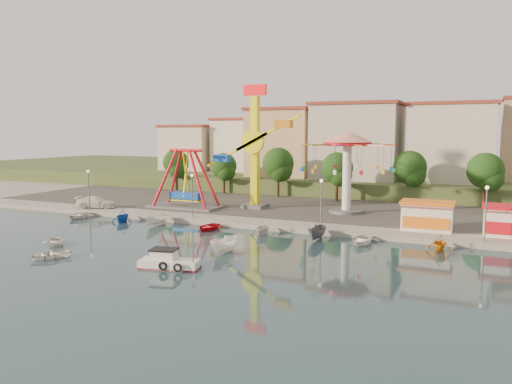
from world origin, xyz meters
The scene contains 37 objects.
ground centered at (0.00, 0.00, 0.00)m, with size 200.00×200.00×0.00m, color #142A38.
quay_deck centered at (0.00, 62.00, 0.30)m, with size 200.00×100.00×0.60m, color #9E998E.
asphalt_pad centered at (0.00, 30.00, 0.60)m, with size 90.00×28.00×0.01m, color #4C4944.
hill_terrace centered at (0.00, 67.00, 1.50)m, with size 200.00×60.00×3.00m, color #384C26.
pirate_ship_ride centered at (-13.17, 19.83, 4.39)m, with size 10.00×5.00×8.00m.
kamikaze_tower centered at (-3.94, 23.10, 8.32)m, with size 9.07×3.10×16.50m.
wave_swinger centered at (7.94, 24.34, 8.20)m, with size 11.60×11.60×10.40m.
booth_left centered at (18.51, 16.49, 2.16)m, with size 5.40×3.78×3.08m.
booth_mid centered at (26.37, 16.49, 2.16)m, with size 5.40×3.78×3.08m.
lamp_post_0 centered at (-24.00, 13.00, 3.10)m, with size 0.14×0.14×5.00m, color #59595E.
lamp_post_1 centered at (-8.00, 13.00, 3.10)m, with size 0.14×0.14×5.00m, color #59595E.
lamp_post_2 centered at (8.00, 13.00, 3.10)m, with size 0.14×0.14×5.00m, color #59595E.
lamp_post_3 centered at (24.00, 13.00, 3.10)m, with size 0.14×0.14×5.00m, color #59595E.
tree_0 centered at (-26.00, 36.98, 5.47)m, with size 4.60×4.60×7.19m.
tree_1 centered at (-16.00, 36.24, 5.20)m, with size 4.35×4.35×6.80m.
tree_2 centered at (-6.00, 35.81, 5.92)m, with size 5.02×5.02×7.85m.
tree_3 centered at (4.00, 34.36, 5.55)m, with size 4.68×4.68×7.32m.
tree_4 centered at (14.00, 37.35, 5.75)m, with size 4.86×4.86×7.60m.
tree_5 centered at (24.00, 35.54, 5.71)m, with size 4.83×4.83×7.54m.
building_0 centered at (-33.37, 46.06, 8.93)m, with size 9.26×9.53×11.87m, color beige.
building_1 centered at (-21.33, 51.38, 7.32)m, with size 12.33×9.01×8.63m, color silver.
building_2 centered at (-8.19, 51.96, 8.62)m, with size 11.95×9.28×11.23m, color tan.
building_3 centered at (5.60, 48.80, 7.60)m, with size 12.59×10.50×9.20m, color beige.
building_4 centered at (19.07, 52.20, 7.62)m, with size 10.75×9.23×9.24m, color beige.
cabin_motorboat centered at (0.90, -5.30, 0.45)m, with size 5.07×2.86×1.68m.
rowboat_a centered at (-13.77, -2.74, 0.33)m, with size 2.25×3.15×0.65m, color silver.
rowboat_b centered at (-10.24, -6.82, 0.36)m, with size 2.45×3.43×0.71m, color white.
skiff centered at (2.51, 1.20, 0.71)m, with size 1.37×3.65×1.41m, color white.
van centered at (-24.07, 14.51, 1.39)m, with size 2.20×5.41×1.57m, color white.
moored_boat_0 centered at (-22.76, 9.80, 0.39)m, with size 2.71×3.80×0.79m, color silver.
moored_boat_1 centered at (-15.95, 9.80, 0.79)m, with size 2.59×3.00×1.58m, color #144FB4.
moored_boat_2 centered at (-10.94, 9.80, 0.71)m, with size 1.38×3.66×1.41m, color silver.
moored_boat_3 centered at (-4.05, 9.80, 0.37)m, with size 2.53×3.55×0.73m, color red.
moored_boat_4 centered at (2.52, 9.80, 0.79)m, with size 2.58×2.99×1.58m, color silver.
moored_boat_5 centered at (8.61, 9.80, 0.71)m, with size 1.39×3.70×1.43m, color #535358.
moored_boat_6 centered at (13.14, 9.80, 0.41)m, with size 2.82×3.95×0.82m, color white.
moored_boat_7 centered at (20.27, 9.80, 0.75)m, with size 2.46×2.85×1.50m, color orange.
Camera 1 is at (23.24, -37.91, 10.79)m, focal length 35.00 mm.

